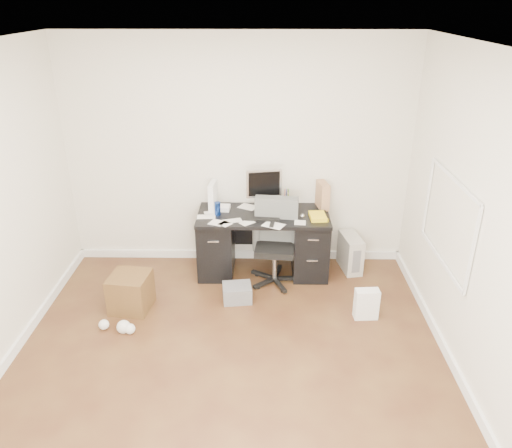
{
  "coord_description": "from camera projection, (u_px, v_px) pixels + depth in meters",
  "views": [
    {
      "loc": [
        0.3,
        -3.56,
        3.03
      ],
      "look_at": [
        0.22,
        1.2,
        0.83
      ],
      "focal_mm": 35.0,
      "sensor_mm": 36.0,
      "label": 1
    }
  ],
  "objects": [
    {
      "name": "loose_papers",
      "position": [
        246.0,
        216.0,
        5.64
      ],
      "size": [
        1.1,
        0.6,
        0.0
      ],
      "primitive_type": null,
      "color": "white",
      "rests_on": "desk"
    },
    {
      "name": "desk",
      "position": [
        263.0,
        241.0,
        5.83
      ],
      "size": [
        1.5,
        0.7,
        0.75
      ],
      "color": "black",
      "rests_on": "ground"
    },
    {
      "name": "pen_cup",
      "position": [
        287.0,
        198.0,
        5.84
      ],
      "size": [
        0.12,
        0.12,
        0.22
      ],
      "primitive_type": null,
      "rotation": [
        0.0,
        0.0,
        0.35
      ],
      "color": "#563718",
      "rests_on": "desk"
    },
    {
      "name": "lcd_monitor",
      "position": [
        264.0,
        190.0,
        5.67
      ],
      "size": [
        0.44,
        0.3,
        0.51
      ],
      "primitive_type": null,
      "rotation": [
        0.0,
        0.0,
        0.17
      ],
      "color": "silver",
      "rests_on": "desk"
    },
    {
      "name": "office_chair",
      "position": [
        275.0,
        244.0,
        5.58
      ],
      "size": [
        0.61,
        0.61,
        0.98
      ],
      "primitive_type": null,
      "rotation": [
        0.0,
        0.0,
        -0.1
      ],
      "color": "#535553",
      "rests_on": "ground"
    },
    {
      "name": "white_binder",
      "position": [
        213.0,
        195.0,
        5.78
      ],
      "size": [
        0.15,
        0.29,
        0.32
      ],
      "primitive_type": "cube",
      "rotation": [
        0.0,
        0.0,
        -0.09
      ],
      "color": "white",
      "rests_on": "desk"
    },
    {
      "name": "desk_printer",
      "position": [
        237.0,
        293.0,
        5.4
      ],
      "size": [
        0.33,
        0.29,
        0.18
      ],
      "primitive_type": "cube",
      "rotation": [
        0.0,
        0.0,
        0.13
      ],
      "color": "#5C5C60",
      "rests_on": "ground"
    },
    {
      "name": "keyboard",
      "position": [
        262.0,
        218.0,
        5.55
      ],
      "size": [
        0.39,
        0.16,
        0.02
      ],
      "primitive_type": "cube",
      "rotation": [
        0.0,
        0.0,
        -0.07
      ],
      "color": "black",
      "rests_on": "desk"
    },
    {
      "name": "pc_tower",
      "position": [
        350.0,
        253.0,
        5.97
      ],
      "size": [
        0.26,
        0.46,
        0.43
      ],
      "primitive_type": "cube",
      "rotation": [
        0.0,
        0.0,
        0.17
      ],
      "color": "#AAA699",
      "rests_on": "ground"
    },
    {
      "name": "room_shell",
      "position": [
        229.0,
        190.0,
        3.84
      ],
      "size": [
        4.02,
        4.02,
        2.71
      ],
      "color": "white",
      "rests_on": "ground"
    },
    {
      "name": "paper_remote",
      "position": [
        274.0,
        225.0,
        5.41
      ],
      "size": [
        0.28,
        0.26,
        0.02
      ],
      "primitive_type": null,
      "rotation": [
        0.0,
        0.0,
        -0.48
      ],
      "color": "white",
      "rests_on": "desk"
    },
    {
      "name": "ground",
      "position": [
        229.0,
        363.0,
        4.51
      ],
      "size": [
        4.0,
        4.0,
        0.0
      ],
      "primitive_type": "plane",
      "color": "#402014",
      "rests_on": "ground"
    },
    {
      "name": "wicker_basket",
      "position": [
        131.0,
        292.0,
        5.22
      ],
      "size": [
        0.44,
        0.44,
        0.39
      ],
      "primitive_type": "cube",
      "rotation": [
        0.0,
        0.0,
        -0.13
      ],
      "color": "#493216",
      "rests_on": "ground"
    },
    {
      "name": "travel_mug",
      "position": [
        218.0,
        209.0,
        5.64
      ],
      "size": [
        0.07,
        0.07,
        0.15
      ],
      "primitive_type": "cylinder",
      "rotation": [
        0.0,
        0.0,
        0.05
      ],
      "color": "navy",
      "rests_on": "desk"
    },
    {
      "name": "magazine_file",
      "position": [
        323.0,
        195.0,
        5.8
      ],
      "size": [
        0.18,
        0.28,
        0.31
      ],
      "primitive_type": "cube",
      "rotation": [
        0.0,
        0.0,
        0.19
      ],
      "color": "#9F6F4D",
      "rests_on": "desk"
    },
    {
      "name": "yellow_book",
      "position": [
        318.0,
        216.0,
        5.58
      ],
      "size": [
        0.21,
        0.26,
        0.04
      ],
      "primitive_type": "cube",
      "rotation": [
        0.0,
        0.0,
        0.07
      ],
      "color": "yellow",
      "rests_on": "desk"
    },
    {
      "name": "computer_mouse",
      "position": [
        302.0,
        216.0,
        5.57
      ],
      "size": [
        0.07,
        0.07,
        0.05
      ],
      "primitive_type": "sphere",
      "rotation": [
        0.0,
        0.0,
        0.43
      ],
      "color": "silver",
      "rests_on": "desk"
    },
    {
      "name": "shopping_bag",
      "position": [
        366.0,
        304.0,
        5.07
      ],
      "size": [
        0.25,
        0.19,
        0.33
      ],
      "primitive_type": "cube",
      "rotation": [
        0.0,
        0.0,
        0.06
      ],
      "color": "white",
      "rests_on": "ground"
    }
  ]
}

